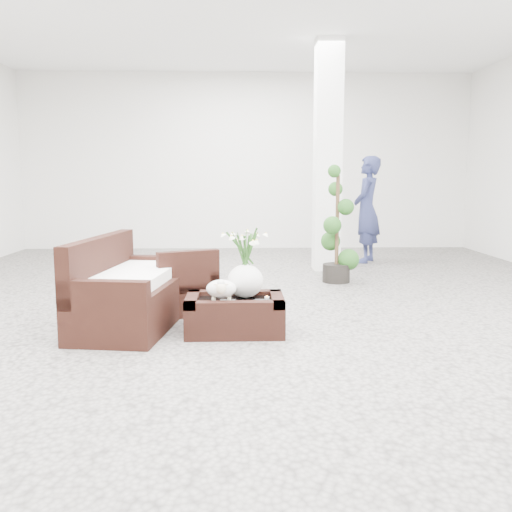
{
  "coord_description": "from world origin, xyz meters",
  "views": [
    {
      "loc": [
        -0.19,
        -5.89,
        1.43
      ],
      "look_at": [
        0.0,
        -0.1,
        0.62
      ],
      "focal_mm": 39.22,
      "sensor_mm": 36.0,
      "label": 1
    }
  ],
  "objects_px": {
    "armchair": "(181,280)",
    "loveseat": "(133,282)",
    "topiary": "(337,225)",
    "coffee_table": "(235,316)"
  },
  "relations": [
    {
      "from": "loveseat",
      "to": "coffee_table",
      "type": "bearing_deg",
      "value": -98.25
    },
    {
      "from": "loveseat",
      "to": "topiary",
      "type": "relative_size",
      "value": 1.03
    },
    {
      "from": "topiary",
      "to": "loveseat",
      "type": "bearing_deg",
      "value": -137.1
    },
    {
      "from": "coffee_table",
      "to": "topiary",
      "type": "bearing_deg",
      "value": 60.94
    },
    {
      "from": "armchair",
      "to": "loveseat",
      "type": "bearing_deg",
      "value": 29.49
    },
    {
      "from": "loveseat",
      "to": "topiary",
      "type": "height_order",
      "value": "topiary"
    },
    {
      "from": "topiary",
      "to": "coffee_table",
      "type": "bearing_deg",
      "value": -119.06
    },
    {
      "from": "coffee_table",
      "to": "loveseat",
      "type": "relative_size",
      "value": 0.55
    },
    {
      "from": "loveseat",
      "to": "topiary",
      "type": "distance_m",
      "value": 3.27
    },
    {
      "from": "coffee_table",
      "to": "armchair",
      "type": "xyz_separation_m",
      "value": [
        -0.58,
        0.84,
        0.19
      ]
    }
  ]
}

